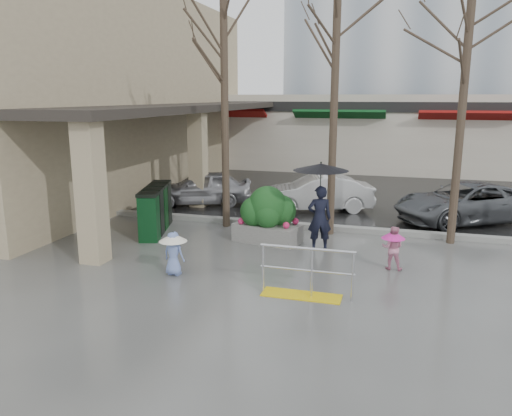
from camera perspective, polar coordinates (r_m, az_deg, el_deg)
The scene contains 20 objects.
ground at distance 11.59m, azimuth -0.00°, elevation -7.11°, with size 120.00×120.00×0.00m, color #51514F.
street_asphalt at distance 32.85m, azimuth 10.81°, elevation 5.60°, with size 120.00×36.00×0.01m, color black.
curb at distance 15.29m, azimuth 4.18°, elevation -1.95°, with size 120.00×0.30×0.15m, color gray.
near_building at distance 22.05m, azimuth -17.32°, elevation 12.32°, with size 6.00×18.00×8.00m, color tan.
canopy_slab at distance 20.07m, azimuth -6.96°, elevation 11.73°, with size 2.80×18.00×0.25m, color #2D2823.
pillar_front at distance 12.35m, azimuth -18.35°, elevation 1.88°, with size 0.55×0.55×3.50m, color tan.
pillar_back at distance 18.01m, azimuth -6.64°, elevation 5.66°, with size 0.55×0.55×3.50m, color tan.
storefront_row at distance 28.52m, azimuth 14.22°, elevation 8.45°, with size 34.00×6.74×4.00m.
handrail at distance 10.07m, azimuth 5.59°, elevation -8.02°, with size 1.90×0.50×1.03m.
tree_west at distance 15.00m, azimuth -3.67°, elevation 17.09°, with size 3.20×3.20×6.80m.
tree_midwest at distance 14.26m, azimuth 9.14°, elevation 17.79°, with size 3.20×3.20×7.00m.
tree_mideast at distance 14.18m, azimuth 22.93°, elevation 15.50°, with size 3.20×3.20×6.50m.
woman at distance 12.80m, azimuth 7.34°, elevation 1.47°, with size 1.42×1.42×2.32m.
child_pink at distance 11.92m, azimuth 15.36°, elevation -4.10°, with size 0.55×0.55×1.02m.
child_blue at distance 11.27m, azimuth -9.42°, elevation -4.57°, with size 0.63×0.63×1.01m.
planter at distance 13.61m, azimuth 1.37°, elevation -0.85°, with size 1.94×1.29×1.55m.
news_boxes at distance 14.91m, azimuth -11.38°, elevation -0.15°, with size 1.19×2.49×1.36m.
car_a at distance 18.48m, azimuth -6.27°, elevation 2.33°, with size 1.49×3.70×1.26m, color #9E9DA2.
car_b at distance 17.49m, azimuth 7.00°, elevation 1.73°, with size 1.33×3.82×1.26m, color silver.
car_c at distance 17.12m, azimuth 22.85°, elevation 0.57°, with size 2.09×4.53×1.26m, color #575A5E.
Camera 1 is at (3.04, -10.48, 3.92)m, focal length 35.00 mm.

